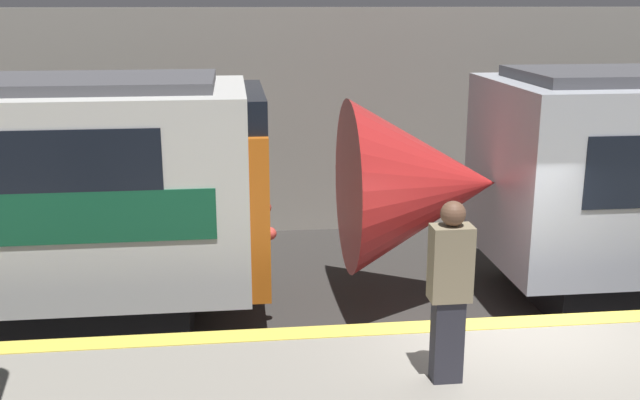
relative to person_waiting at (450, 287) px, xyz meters
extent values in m
plane|color=#33302D|center=(1.21, 1.32, -1.94)|extent=(120.00, 120.00, 0.00)
cube|color=#EAD14C|center=(1.21, 1.17, -0.93)|extent=(40.00, 0.30, 0.01)
cube|color=#9E998E|center=(1.21, 8.19, 0.24)|extent=(50.00, 0.15, 4.36)
cone|color=red|center=(0.78, 4.10, -0.05)|extent=(2.20, 2.55, 2.55)
sphere|color=#F2EFCC|center=(-0.17, 4.10, -0.46)|extent=(0.20, 0.20, 0.20)
cube|color=orange|center=(-1.64, 4.10, -0.13)|extent=(0.25, 2.86, 2.14)
cube|color=black|center=(-1.64, 4.10, 0.94)|extent=(0.25, 2.57, 0.86)
sphere|color=#EA4C42|center=(-1.48, 3.44, -0.51)|extent=(0.18, 0.18, 0.18)
sphere|color=#EA4C42|center=(-1.48, 4.75, -0.51)|extent=(0.18, 0.18, 0.18)
cube|color=#2D2D38|center=(0.00, 0.00, -0.53)|extent=(0.28, 0.20, 0.82)
cube|color=gray|center=(0.00, 0.00, 0.24)|extent=(0.38, 0.24, 0.71)
sphere|color=brown|center=(0.00, 0.00, 0.71)|extent=(0.23, 0.23, 0.23)
camera|label=1|loc=(-1.93, -6.26, 2.56)|focal=42.00mm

